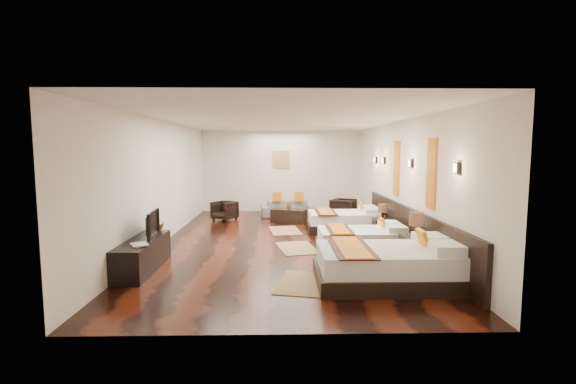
{
  "coord_description": "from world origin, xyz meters",
  "views": [
    {
      "loc": [
        -0.07,
        -9.18,
        2.13
      ],
      "look_at": [
        0.14,
        0.6,
        1.1
      ],
      "focal_mm": 24.94,
      "sensor_mm": 36.0,
      "label": 1
    }
  ],
  "objects_px": {
    "nightstand_a": "(416,247)",
    "sofa": "(288,209)",
    "table_plant": "(289,205)",
    "coffee_table": "(289,216)",
    "nightstand_b": "(382,226)",
    "armchair_right": "(344,209)",
    "tv": "(149,224)",
    "figurine": "(155,223)",
    "bed_mid": "(363,240)",
    "tv_console": "(143,255)",
    "bed_near": "(390,265)",
    "bed_far": "(345,221)",
    "armchair_left": "(224,211)",
    "book": "(132,246)"
  },
  "relations": [
    {
      "from": "armchair_right",
      "to": "armchair_left",
      "type": "bearing_deg",
      "value": 117.59
    },
    {
      "from": "bed_near",
      "to": "tv",
      "type": "height_order",
      "value": "tv"
    },
    {
      "from": "tv",
      "to": "figurine",
      "type": "height_order",
      "value": "tv"
    },
    {
      "from": "armchair_left",
      "to": "armchair_right",
      "type": "distance_m",
      "value": 3.65
    },
    {
      "from": "tv_console",
      "to": "figurine",
      "type": "xyz_separation_m",
      "value": [
        0.0,
        0.77,
        0.44
      ]
    },
    {
      "from": "bed_near",
      "to": "tv",
      "type": "bearing_deg",
      "value": 166.09
    },
    {
      "from": "bed_far",
      "to": "table_plant",
      "type": "relative_size",
      "value": 8.24
    },
    {
      "from": "book",
      "to": "armchair_left",
      "type": "height_order",
      "value": "same"
    },
    {
      "from": "tv_console",
      "to": "armchair_right",
      "type": "distance_m",
      "value": 6.78
    },
    {
      "from": "sofa",
      "to": "armchair_left",
      "type": "bearing_deg",
      "value": -169.35
    },
    {
      "from": "bed_far",
      "to": "tv_console",
      "type": "height_order",
      "value": "bed_far"
    },
    {
      "from": "nightstand_b",
      "to": "armchair_right",
      "type": "xyz_separation_m",
      "value": [
        -0.54,
        2.58,
        0.03
      ]
    },
    {
      "from": "bed_far",
      "to": "nightstand_b",
      "type": "relative_size",
      "value": 2.37
    },
    {
      "from": "coffee_table",
      "to": "armchair_right",
      "type": "bearing_deg",
      "value": 16.24
    },
    {
      "from": "bed_near",
      "to": "bed_mid",
      "type": "height_order",
      "value": "bed_near"
    },
    {
      "from": "tv_console",
      "to": "bed_far",
      "type": "bearing_deg",
      "value": 39.82
    },
    {
      "from": "tv_console",
      "to": "armchair_right",
      "type": "xyz_separation_m",
      "value": [
        4.41,
        5.15,
        0.05
      ]
    },
    {
      "from": "nightstand_a",
      "to": "figurine",
      "type": "height_order",
      "value": "nightstand_a"
    },
    {
      "from": "tv",
      "to": "book",
      "type": "distance_m",
      "value": 0.76
    },
    {
      "from": "figurine",
      "to": "armchair_right",
      "type": "height_order",
      "value": "figurine"
    },
    {
      "from": "bed_mid",
      "to": "armchair_left",
      "type": "height_order",
      "value": "bed_mid"
    },
    {
      "from": "tv_console",
      "to": "table_plant",
      "type": "height_order",
      "value": "table_plant"
    },
    {
      "from": "tv",
      "to": "coffee_table",
      "type": "distance_m",
      "value": 5.2
    },
    {
      "from": "tv",
      "to": "table_plant",
      "type": "relative_size",
      "value": 3.48
    },
    {
      "from": "tv_console",
      "to": "tv",
      "type": "distance_m",
      "value": 0.56
    },
    {
      "from": "bed_mid",
      "to": "tv_console",
      "type": "height_order",
      "value": "bed_mid"
    },
    {
      "from": "bed_far",
      "to": "sofa",
      "type": "relative_size",
      "value": 1.15
    },
    {
      "from": "coffee_table",
      "to": "nightstand_b",
      "type": "bearing_deg",
      "value": -43.03
    },
    {
      "from": "bed_mid",
      "to": "nightstand_b",
      "type": "relative_size",
      "value": 2.26
    },
    {
      "from": "nightstand_a",
      "to": "armchair_left",
      "type": "height_order",
      "value": "nightstand_a"
    },
    {
      "from": "nightstand_a",
      "to": "coffee_table",
      "type": "relative_size",
      "value": 0.99
    },
    {
      "from": "figurine",
      "to": "sofa",
      "type": "bearing_deg",
      "value": 61.27
    },
    {
      "from": "nightstand_b",
      "to": "table_plant",
      "type": "bearing_deg",
      "value": 136.71
    },
    {
      "from": "sofa",
      "to": "armchair_right",
      "type": "relative_size",
      "value": 2.41
    },
    {
      "from": "bed_near",
      "to": "figurine",
      "type": "bearing_deg",
      "value": 159.58
    },
    {
      "from": "nightstand_a",
      "to": "nightstand_b",
      "type": "distance_m",
      "value": 2.39
    },
    {
      "from": "figurine",
      "to": "armchair_right",
      "type": "relative_size",
      "value": 0.47
    },
    {
      "from": "tv",
      "to": "figurine",
      "type": "relative_size",
      "value": 2.5
    },
    {
      "from": "bed_mid",
      "to": "armchair_right",
      "type": "xyz_separation_m",
      "value": [
        0.21,
        3.9,
        0.08
      ]
    },
    {
      "from": "bed_far",
      "to": "figurine",
      "type": "bearing_deg",
      "value": -146.92
    },
    {
      "from": "bed_near",
      "to": "bed_far",
      "type": "distance_m",
      "value": 4.3
    },
    {
      "from": "tv",
      "to": "figurine",
      "type": "xyz_separation_m",
      "value": [
        -0.05,
        0.54,
        -0.07
      ]
    },
    {
      "from": "nightstand_a",
      "to": "sofa",
      "type": "bearing_deg",
      "value": 112.01
    },
    {
      "from": "bed_near",
      "to": "book",
      "type": "height_order",
      "value": "bed_near"
    },
    {
      "from": "sofa",
      "to": "coffee_table",
      "type": "relative_size",
      "value": 1.7
    },
    {
      "from": "bed_mid",
      "to": "book",
      "type": "height_order",
      "value": "bed_mid"
    },
    {
      "from": "table_plant",
      "to": "sofa",
      "type": "bearing_deg",
      "value": 90.18
    },
    {
      "from": "bed_near",
      "to": "book",
      "type": "relative_size",
      "value": 7.04
    },
    {
      "from": "armchair_left",
      "to": "figurine",
      "type": "bearing_deg",
      "value": -67.29
    },
    {
      "from": "nightstand_b",
      "to": "armchair_right",
      "type": "height_order",
      "value": "nightstand_b"
    }
  ]
}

